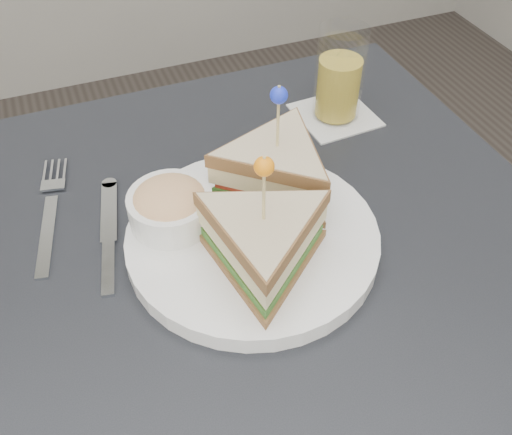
# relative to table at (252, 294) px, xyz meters

# --- Properties ---
(table) EXTENTS (0.80, 0.80, 0.75)m
(table) POSITION_rel_table_xyz_m (0.00, 0.00, 0.00)
(table) COLOR black
(table) RESTS_ON ground
(plate_meal) EXTENTS (0.35, 0.35, 0.18)m
(plate_meal) POSITION_rel_table_xyz_m (0.01, 0.02, 0.12)
(plate_meal) COLOR white
(plate_meal) RESTS_ON table
(cutlery_fork) EXTENTS (0.07, 0.21, 0.01)m
(cutlery_fork) POSITION_rel_table_xyz_m (-0.21, 0.17, 0.08)
(cutlery_fork) COLOR silver
(cutlery_fork) RESTS_ON table
(cutlery_knife) EXTENTS (0.06, 0.20, 0.01)m
(cutlery_knife) POSITION_rel_table_xyz_m (-0.15, 0.09, 0.08)
(cutlery_knife) COLOR silver
(cutlery_knife) RESTS_ON table
(drink_set) EXTENTS (0.12, 0.12, 0.14)m
(drink_set) POSITION_rel_table_xyz_m (0.22, 0.22, 0.14)
(drink_set) COLOR silver
(drink_set) RESTS_ON table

